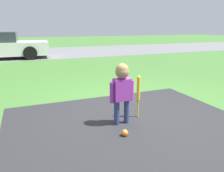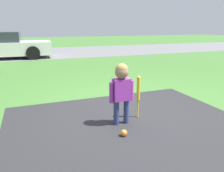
{
  "view_description": "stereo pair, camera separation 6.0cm",
  "coord_description": "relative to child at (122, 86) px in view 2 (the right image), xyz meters",
  "views": [
    {
      "loc": [
        -1.77,
        -3.25,
        1.47
      ],
      "look_at": [
        -0.45,
        0.01,
        0.51
      ],
      "focal_mm": 35.0,
      "sensor_mm": 36.0,
      "label": 1
    },
    {
      "loc": [
        -1.71,
        -3.27,
        1.47
      ],
      "look_at": [
        -0.45,
        0.01,
        0.51
      ],
      "focal_mm": 35.0,
      "sensor_mm": 36.0,
      "label": 2
    }
  ],
  "objects": [
    {
      "name": "parked_car",
      "position": [
        -2.43,
        8.67,
        -0.03
      ],
      "size": [
        4.48,
        2.12,
        1.23
      ],
      "rotation": [
        0.0,
        0.0,
        -0.04
      ],
      "color": "silver",
      "rests_on": "ground"
    },
    {
      "name": "sports_ball",
      "position": [
        -0.12,
        -0.38,
        -0.57
      ],
      "size": [
        0.1,
        0.1,
        0.1
      ],
      "color": "orange",
      "rests_on": "ground"
    },
    {
      "name": "child",
      "position": [
        0.0,
        0.0,
        0.0
      ],
      "size": [
        0.39,
        0.2,
        0.96
      ],
      "rotation": [
        0.0,
        0.0,
        -0.01
      ],
      "color": "navy",
      "rests_on": "ground"
    },
    {
      "name": "street_strip",
      "position": [
        0.45,
        10.45,
        -0.62
      ],
      "size": [
        40.0,
        6.0,
        0.01
      ],
      "color": "slate",
      "rests_on": "ground"
    },
    {
      "name": "baseball_bat",
      "position": [
        0.36,
        0.14,
        -0.16
      ],
      "size": [
        0.06,
        0.06,
        0.71
      ],
      "color": "yellow",
      "rests_on": "ground"
    },
    {
      "name": "ground_plane",
      "position": [
        0.45,
        0.39,
        -0.62
      ],
      "size": [
        60.0,
        60.0,
        0.0
      ],
      "primitive_type": "plane",
      "color": "#3D6B2D"
    }
  ]
}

